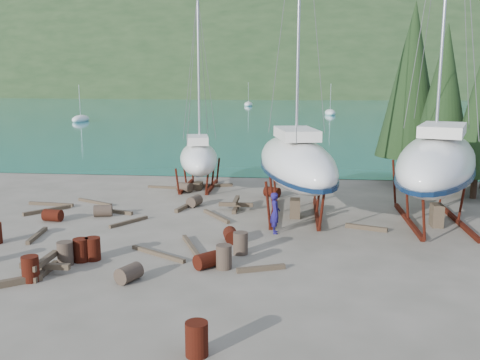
# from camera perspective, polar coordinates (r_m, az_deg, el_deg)

# --- Properties ---
(ground) EXTENTS (600.00, 600.00, 0.00)m
(ground) POSITION_cam_1_polar(r_m,az_deg,el_deg) (22.58, -4.03, -6.74)
(ground) COLOR #5E584A
(ground) RESTS_ON ground
(bay_water) EXTENTS (700.00, 700.00, 0.00)m
(bay_water) POSITION_cam_1_polar(r_m,az_deg,el_deg) (336.28, 5.47, 9.66)
(bay_water) COLOR #197C7D
(bay_water) RESTS_ON ground
(far_hill) EXTENTS (800.00, 360.00, 110.00)m
(far_hill) POSITION_cam_1_polar(r_m,az_deg,el_deg) (341.28, 5.48, 9.67)
(far_hill) COLOR #1E3219
(far_hill) RESTS_ON ground
(far_house_left) EXTENTS (6.60, 5.60, 5.60)m
(far_house_left) POSITION_cam_1_polar(r_m,az_deg,el_deg) (220.66, -10.93, 9.66)
(far_house_left) COLOR beige
(far_house_left) RESTS_ON ground
(far_house_center) EXTENTS (6.60, 5.60, 5.60)m
(far_house_center) POSITION_cam_1_polar(r_m,az_deg,el_deg) (212.56, -0.40, 9.82)
(far_house_center) COLOR beige
(far_house_center) RESTS_ON ground
(far_house_right) EXTENTS (6.60, 5.60, 5.60)m
(far_house_right) POSITION_cam_1_polar(r_m,az_deg,el_deg) (212.84, 13.29, 9.53)
(far_house_right) COLOR beige
(far_house_right) RESTS_ON ground
(cypress_near_right) EXTENTS (3.60, 3.60, 10.00)m
(cypress_near_right) POSITION_cam_1_polar(r_m,az_deg,el_deg) (34.32, 20.91, 8.44)
(cypress_near_right) COLOR black
(cypress_near_right) RESTS_ON ground
(cypress_mid_right) EXTENTS (3.06, 3.06, 8.50)m
(cypress_mid_right) POSITION_cam_1_polar(r_m,az_deg,el_deg) (32.86, 24.23, 6.60)
(cypress_mid_right) COLOR black
(cypress_mid_right) RESTS_ON ground
(cypress_back_left) EXTENTS (4.14, 4.14, 11.50)m
(cypress_back_left) POSITION_cam_1_polar(r_m,az_deg,el_deg) (35.91, 17.85, 10.10)
(cypress_back_left) COLOR black
(cypress_back_left) RESTS_ON ground
(moored_boat_left) EXTENTS (2.00, 5.00, 6.05)m
(moored_boat_left) POSITION_cam_1_polar(r_m,az_deg,el_deg) (88.19, -16.63, 6.23)
(moored_boat_left) COLOR white
(moored_boat_left) RESTS_ON ground
(moored_boat_mid) EXTENTS (2.00, 5.00, 6.05)m
(moored_boat_mid) POSITION_cam_1_polar(r_m,az_deg,el_deg) (101.58, 9.59, 7.08)
(moored_boat_mid) COLOR white
(moored_boat_mid) RESTS_ON ground
(moored_boat_far) EXTENTS (2.00, 5.00, 6.05)m
(moored_boat_far) POSITION_cam_1_polar(r_m,az_deg,el_deg) (131.88, 0.90, 8.07)
(moored_boat_far) COLOR white
(moored_boat_far) RESTS_ON ground
(large_sailboat_near) EXTENTS (5.26, 11.09, 16.82)m
(large_sailboat_near) POSITION_cam_1_polar(r_m,az_deg,el_deg) (26.69, 5.98, 1.95)
(large_sailboat_near) COLOR white
(large_sailboat_near) RESTS_ON ground
(large_sailboat_far) EXTENTS (6.93, 11.88, 18.06)m
(large_sailboat_far) POSITION_cam_1_polar(r_m,az_deg,el_deg) (26.57, 20.29, 1.81)
(large_sailboat_far) COLOR white
(large_sailboat_far) RESTS_ON ground
(small_sailboat_shore) EXTENTS (3.78, 7.66, 11.74)m
(small_sailboat_shore) POSITION_cam_1_polar(r_m,az_deg,el_deg) (33.27, -4.43, 2.39)
(small_sailboat_shore) COLOR white
(small_sailboat_shore) RESTS_ON ground
(worker) EXTENTS (0.52, 0.72, 1.84)m
(worker) POSITION_cam_1_polar(r_m,az_deg,el_deg) (23.77, 3.77, -3.53)
(worker) COLOR #1A1357
(worker) RESTS_ON ground
(drum_1) EXTENTS (0.90, 1.04, 0.58)m
(drum_1) POSITION_cam_1_polar(r_m,az_deg,el_deg) (18.79, -11.76, -9.72)
(drum_1) COLOR #2D2823
(drum_1) RESTS_ON ground
(drum_2) EXTENTS (0.95, 0.69, 0.58)m
(drum_2) POSITION_cam_1_polar(r_m,az_deg,el_deg) (27.34, -19.35, -3.58)
(drum_2) COLOR #52140E
(drum_2) RESTS_ON ground
(drum_3) EXTENTS (0.58, 0.58, 0.88)m
(drum_3) POSITION_cam_1_polar(r_m,az_deg,el_deg) (19.70, -21.46, -8.81)
(drum_3) COLOR #52140E
(drum_3) RESTS_ON ground
(drum_4) EXTENTS (1.05, 0.91, 0.58)m
(drum_4) POSITION_cam_1_polar(r_m,az_deg,el_deg) (31.10, 3.45, -1.27)
(drum_4) COLOR #52140E
(drum_4) RESTS_ON ground
(drum_5) EXTENTS (0.58, 0.58, 0.88)m
(drum_5) POSITION_cam_1_polar(r_m,az_deg,el_deg) (21.07, 0.06, -6.76)
(drum_5) COLOR #2D2823
(drum_5) RESTS_ON ground
(drum_6) EXTENTS (0.77, 0.99, 0.58)m
(drum_6) POSITION_cam_1_polar(r_m,az_deg,el_deg) (22.61, -0.98, -5.92)
(drum_6) COLOR #52140E
(drum_6) RESTS_ON ground
(drum_7) EXTENTS (0.58, 0.58, 0.88)m
(drum_7) POSITION_cam_1_polar(r_m,az_deg,el_deg) (13.88, -4.64, -16.54)
(drum_7) COLOR #52140E
(drum_7) RESTS_ON ground
(drum_9) EXTENTS (1.03, 0.85, 0.58)m
(drum_9) POSITION_cam_1_polar(r_m,az_deg,el_deg) (32.51, -5.91, -0.78)
(drum_9) COLOR #2D2823
(drum_9) RESTS_ON ground
(drum_10) EXTENTS (0.58, 0.58, 0.88)m
(drum_10) POSITION_cam_1_polar(r_m,az_deg,el_deg) (21.14, -16.61, -7.17)
(drum_10) COLOR #52140E
(drum_10) RESTS_ON ground
(drum_11) EXTENTS (0.81, 1.01, 0.58)m
(drum_11) POSITION_cam_1_polar(r_m,az_deg,el_deg) (28.86, -4.87, -2.25)
(drum_11) COLOR #2D2823
(drum_11) RESTS_ON ground
(drum_12) EXTENTS (1.02, 1.04, 0.58)m
(drum_12) POSITION_cam_1_polar(r_m,az_deg,el_deg) (19.67, -3.56, -8.54)
(drum_12) COLOR #52140E
(drum_12) RESTS_ON ground
(drum_14) EXTENTS (0.58, 0.58, 0.88)m
(drum_14) POSITION_cam_1_polar(r_m,az_deg,el_deg) (21.16, -15.42, -7.09)
(drum_14) COLOR #52140E
(drum_14) RESTS_ON ground
(drum_15) EXTENTS (0.99, 0.77, 0.58)m
(drum_15) POSITION_cam_1_polar(r_m,az_deg,el_deg) (27.55, -14.40, -3.19)
(drum_15) COLOR #2D2823
(drum_15) RESTS_ON ground
(drum_16) EXTENTS (0.58, 0.58, 0.88)m
(drum_16) POSITION_cam_1_polar(r_m,az_deg,el_deg) (20.91, -18.15, -7.46)
(drum_16) COLOR #2D2823
(drum_16) RESTS_ON ground
(drum_17) EXTENTS (0.58, 0.58, 0.88)m
(drum_17) POSITION_cam_1_polar(r_m,az_deg,el_deg) (19.55, -1.72, -8.19)
(drum_17) COLOR #2D2823
(drum_17) RESTS_ON ground
(timber_0) EXTENTS (2.63, 0.44, 0.14)m
(timber_0) POSITION_cam_1_polar(r_m,az_deg,el_deg) (33.70, -7.69, -0.79)
(timber_0) COLOR brown
(timber_0) RESTS_ON ground
(timber_1) EXTENTS (1.85, 0.82, 0.19)m
(timber_1) POSITION_cam_1_polar(r_m,az_deg,el_deg) (25.11, 13.30, -4.97)
(timber_1) COLOR brown
(timber_1) RESTS_ON ground
(timber_2) EXTENTS (1.76, 2.04, 0.19)m
(timber_2) POSITION_cam_1_polar(r_m,az_deg,el_deg) (29.33, -19.87, -3.06)
(timber_2) COLOR brown
(timber_2) RESTS_ON ground
(timber_3) EXTENTS (2.51, 1.65, 0.15)m
(timber_3) POSITION_cam_1_polar(r_m,az_deg,el_deg) (21.22, -8.76, -7.80)
(timber_3) COLOR brown
(timber_3) RESTS_ON ground
(timber_4) EXTENTS (2.08, 0.85, 0.17)m
(timber_4) POSITION_cam_1_polar(r_m,az_deg,el_deg) (28.14, -13.20, -3.28)
(timber_4) COLOR brown
(timber_4) RESTS_ON ground
(timber_5) EXTENTS (1.27, 2.67, 0.16)m
(timber_5) POSITION_cam_1_polar(r_m,az_deg,el_deg) (21.95, -5.24, -7.06)
(timber_5) COLOR brown
(timber_5) RESTS_ON ground
(timber_6) EXTENTS (1.90, 0.72, 0.19)m
(timber_6) POSITION_cam_1_polar(r_m,az_deg,el_deg) (33.92, -2.41, -0.58)
(timber_6) COLOR brown
(timber_6) RESTS_ON ground
(timber_7) EXTENTS (1.75, 0.82, 0.17)m
(timber_7) POSITION_cam_1_polar(r_m,az_deg,el_deg) (19.44, 2.26, -9.41)
(timber_7) COLOR brown
(timber_7) RESTS_ON ground
(timber_8) EXTENTS (0.61, 1.76, 0.19)m
(timber_8) POSITION_cam_1_polar(r_m,az_deg,el_deg) (28.35, -6.04, -2.92)
(timber_8) COLOR brown
(timber_8) RESTS_ON ground
(timber_9) EXTENTS (0.36, 2.05, 0.15)m
(timber_9) POSITION_cam_1_polar(r_m,az_deg,el_deg) (33.84, -4.39, -0.66)
(timber_9) COLOR brown
(timber_9) RESTS_ON ground
(timber_10) EXTENTS (1.63, 2.22, 0.16)m
(timber_10) POSITION_cam_1_polar(r_m,az_deg,el_deg) (26.50, -2.55, -3.88)
(timber_10) COLOR brown
(timber_10) RESTS_ON ground
(timber_11) EXTENTS (1.35, 1.97, 0.15)m
(timber_11) POSITION_cam_1_polar(r_m,az_deg,el_deg) (26.01, -11.77, -4.40)
(timber_11) COLOR brown
(timber_11) RESTS_ON ground
(timber_12) EXTENTS (0.43, 2.22, 0.17)m
(timber_12) POSITION_cam_1_polar(r_m,az_deg,el_deg) (24.92, -20.84, -5.55)
(timber_12) COLOR brown
(timber_12) RESTS_ON ground
(timber_15) EXTENTS (2.35, 1.35, 0.15)m
(timber_15) POSITION_cam_1_polar(r_m,az_deg,el_deg) (30.52, -15.22, -2.29)
(timber_15) COLOR brown
(timber_15) RESTS_ON ground
(timber_17) EXTENTS (2.61, 0.43, 0.16)m
(timber_17) POSITION_cam_1_polar(r_m,az_deg,el_deg) (30.74, -19.51, -2.43)
(timber_17) COLOR brown
(timber_17) RESTS_ON ground
(timber_pile_fore) EXTENTS (1.80, 1.80, 0.60)m
(timber_pile_fore) POSITION_cam_1_polar(r_m,az_deg,el_deg) (20.24, -20.09, -8.61)
(timber_pile_fore) COLOR brown
(timber_pile_fore) RESTS_ON ground
(timber_pile_aft) EXTENTS (1.80, 1.80, 0.60)m
(timber_pile_aft) POSITION_cam_1_polar(r_m,az_deg,el_deg) (27.94, -0.45, -2.63)
(timber_pile_aft) COLOR brown
(timber_pile_aft) RESTS_ON ground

